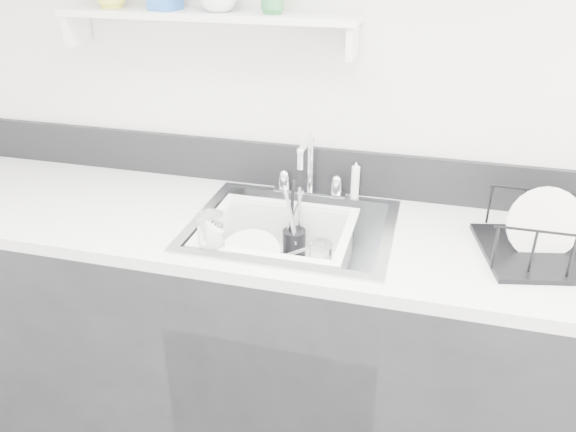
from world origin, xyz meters
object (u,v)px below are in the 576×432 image
(sink, at_px, (292,250))
(dish_rack, at_px, (563,233))
(wash_tub, at_px, (278,250))
(counter_run, at_px, (292,340))

(sink, bearing_deg, dish_rack, 1.61)
(wash_tub, bearing_deg, dish_rack, 3.61)
(wash_tub, height_order, dish_rack, dish_rack)
(counter_run, relative_size, dish_rack, 7.47)
(counter_run, relative_size, wash_tub, 6.82)
(sink, distance_m, dish_rack, 0.81)
(sink, xyz_separation_m, dish_rack, (0.79, 0.02, 0.17))
(counter_run, height_order, sink, sink)
(counter_run, xyz_separation_m, sink, (0.00, 0.00, 0.37))
(sink, relative_size, wash_tub, 1.36)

